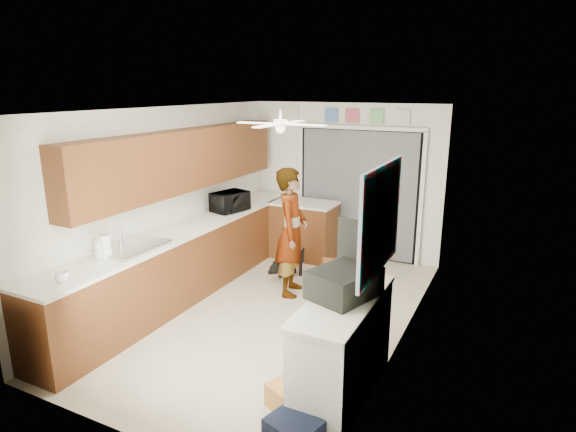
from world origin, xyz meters
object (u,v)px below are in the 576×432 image
(man, at_px, (292,232))
(dog, at_px, (291,263))
(soap_bottle, at_px, (99,246))
(paper_towel_roll, at_px, (106,246))
(microwave, at_px, (230,202))
(cardboard_box, at_px, (288,397))
(suitcase, at_px, (344,283))
(cup, at_px, (62,277))

(man, height_order, dog, man)
(soap_bottle, height_order, paper_towel_roll, soap_bottle)
(microwave, relative_size, man, 0.30)
(cardboard_box, bearing_deg, man, 115.21)
(paper_towel_roll, relative_size, dog, 0.46)
(paper_towel_roll, distance_m, dog, 2.80)
(soap_bottle, bearing_deg, man, 56.16)
(cardboard_box, relative_size, man, 0.20)
(suitcase, relative_size, man, 0.34)
(suitcase, xyz_separation_m, cardboard_box, (-0.32, -0.48, -0.96))
(cardboard_box, bearing_deg, cup, -169.56)
(dog, bearing_deg, paper_towel_roll, -89.89)
(microwave, height_order, paper_towel_roll, microwave)
(suitcase, distance_m, man, 2.24)
(cardboard_box, bearing_deg, paper_towel_roll, 173.26)
(microwave, relative_size, dog, 0.95)
(dog, bearing_deg, microwave, -147.97)
(microwave, relative_size, cup, 4.10)
(suitcase, height_order, cardboard_box, suitcase)
(cup, relative_size, suitcase, 0.22)
(man, bearing_deg, paper_towel_roll, 131.85)
(soap_bottle, xyz_separation_m, cardboard_box, (2.40, -0.24, -0.97))
(suitcase, bearing_deg, cardboard_box, -104.54)
(microwave, distance_m, paper_towel_roll, 2.31)
(paper_towel_roll, bearing_deg, microwave, 87.69)
(soap_bottle, relative_size, cup, 2.12)
(microwave, height_order, suitcase, microwave)
(cardboard_box, distance_m, man, 2.59)
(microwave, xyz_separation_m, paper_towel_roll, (-0.09, -2.31, -0.02))
(microwave, distance_m, cup, 3.00)
(microwave, height_order, soap_bottle, microwave)
(microwave, xyz_separation_m, cardboard_box, (2.25, -2.59, -0.98))
(cup, relative_size, cardboard_box, 0.37)
(microwave, bearing_deg, paper_towel_roll, -168.60)
(paper_towel_roll, distance_m, suitcase, 2.67)
(paper_towel_roll, distance_m, cardboard_box, 2.55)
(cup, bearing_deg, soap_bottle, 106.95)
(paper_towel_roll, bearing_deg, man, 56.70)
(dog, bearing_deg, cardboard_box, -41.59)
(man, bearing_deg, cardboard_box, -169.64)
(cup, relative_size, man, 0.07)
(soap_bottle, bearing_deg, paper_towel_roll, 37.08)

